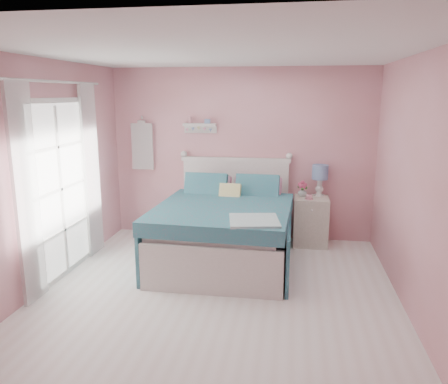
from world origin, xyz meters
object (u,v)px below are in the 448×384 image
(bed, at_px, (225,230))
(nightstand, at_px, (311,221))
(table_lamp, at_px, (320,174))
(vase, at_px, (302,192))
(teacup, at_px, (309,197))

(bed, height_order, nightstand, bed)
(table_lamp, xyz_separation_m, vase, (-0.25, -0.07, -0.26))
(table_lamp, bearing_deg, teacup, -122.68)
(teacup, bearing_deg, bed, -147.83)
(nightstand, distance_m, teacup, 0.42)
(nightstand, distance_m, table_lamp, 0.70)
(nightstand, relative_size, teacup, 7.78)
(vase, relative_size, teacup, 1.46)
(table_lamp, height_order, teacup, table_lamp)
(nightstand, xyz_separation_m, vase, (-0.14, 0.05, 0.43))
(bed, relative_size, table_lamp, 4.69)
(vase, bearing_deg, teacup, -61.02)
(vase, distance_m, teacup, 0.20)
(bed, bearing_deg, teacup, 34.57)
(vase, bearing_deg, nightstand, -19.35)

